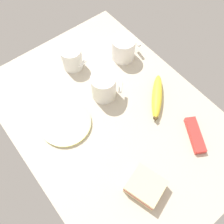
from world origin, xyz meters
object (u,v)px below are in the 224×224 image
(sandwich_main, at_px, (146,186))
(coffee_mug_spare, at_px, (123,48))
(plate_of_food, at_px, (66,123))
(snack_bar, at_px, (195,135))
(coffee_mug_milky, at_px, (72,58))
(coffee_mug_black, at_px, (104,87))
(banana, at_px, (157,96))

(sandwich_main, bearing_deg, coffee_mug_spare, 147.46)
(plate_of_food, bearing_deg, snack_bar, 45.52)
(coffee_mug_milky, bearing_deg, plate_of_food, -39.93)
(coffee_mug_milky, distance_m, coffee_mug_spare, 0.20)
(coffee_mug_black, distance_m, snack_bar, 0.35)
(banana, height_order, snack_bar, banana)
(plate_of_food, distance_m, sandwich_main, 0.34)
(coffee_mug_black, distance_m, sandwich_main, 0.36)
(sandwich_main, bearing_deg, plate_of_food, -168.51)
(coffee_mug_milky, height_order, snack_bar, coffee_mug_milky)
(banana, bearing_deg, plate_of_food, -110.83)
(plate_of_food, xyz_separation_m, sandwich_main, (0.33, 0.07, 0.02))
(coffee_mug_spare, bearing_deg, sandwich_main, -32.54)
(snack_bar, bearing_deg, banana, -150.28)
(coffee_mug_spare, distance_m, sandwich_main, 0.52)
(plate_of_food, distance_m, snack_bar, 0.44)
(snack_bar, bearing_deg, sandwich_main, -54.17)
(sandwich_main, height_order, snack_bar, sandwich_main)
(plate_of_food, bearing_deg, sandwich_main, 11.49)
(coffee_mug_spare, height_order, snack_bar, coffee_mug_spare)
(sandwich_main, distance_m, banana, 0.32)
(coffee_mug_black, relative_size, coffee_mug_milky, 1.05)
(coffee_mug_black, height_order, snack_bar, coffee_mug_black)
(coffee_mug_spare, relative_size, snack_bar, 0.91)
(sandwich_main, bearing_deg, coffee_mug_milky, 169.44)
(plate_of_food, bearing_deg, banana, 69.17)
(coffee_mug_milky, xyz_separation_m, snack_bar, (0.50, 0.15, -0.03))
(coffee_mug_milky, distance_m, banana, 0.35)
(coffee_mug_milky, bearing_deg, sandwich_main, -10.56)
(coffee_mug_milky, bearing_deg, snack_bar, 16.23)
(coffee_mug_spare, xyz_separation_m, snack_bar, (0.42, -0.04, -0.04))
(snack_bar, bearing_deg, coffee_mug_black, -126.82)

